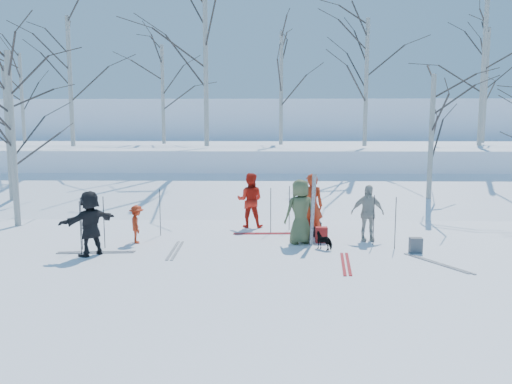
{
  "coord_description": "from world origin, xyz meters",
  "views": [
    {
      "loc": [
        0.3,
        -12.22,
        3.13
      ],
      "look_at": [
        0.0,
        1.5,
        1.3
      ],
      "focal_mm": 35.0,
      "sensor_mm": 36.0,
      "label": 1
    }
  ],
  "objects_px": {
    "skier_red_north": "(311,206)",
    "backpack_grey": "(416,245)",
    "skier_cream_east": "(367,213)",
    "skier_red_seated": "(137,224)",
    "backpack_red": "(321,235)",
    "dog": "(324,241)",
    "skier_redor_behind": "(250,200)",
    "backpack_dark": "(315,229)",
    "skier_olive_center": "(300,212)",
    "skier_grey_west": "(90,223)"
  },
  "relations": [
    {
      "from": "backpack_red",
      "to": "backpack_grey",
      "type": "relative_size",
      "value": 1.11
    },
    {
      "from": "skier_redor_behind",
      "to": "backpack_red",
      "type": "relative_size",
      "value": 4.01
    },
    {
      "from": "skier_red_seated",
      "to": "skier_cream_east",
      "type": "relative_size",
      "value": 0.67
    },
    {
      "from": "skier_red_north",
      "to": "backpack_grey",
      "type": "bearing_deg",
      "value": 148.31
    },
    {
      "from": "skier_red_north",
      "to": "skier_red_seated",
      "type": "distance_m",
      "value": 4.8
    },
    {
      "from": "skier_grey_west",
      "to": "backpack_red",
      "type": "relative_size",
      "value": 3.78
    },
    {
      "from": "skier_redor_behind",
      "to": "dog",
      "type": "distance_m",
      "value": 3.46
    },
    {
      "from": "skier_cream_east",
      "to": "backpack_grey",
      "type": "relative_size",
      "value": 4.06
    },
    {
      "from": "skier_olive_center",
      "to": "backpack_grey",
      "type": "bearing_deg",
      "value": 141.4
    },
    {
      "from": "dog",
      "to": "backpack_dark",
      "type": "height_order",
      "value": "dog"
    },
    {
      "from": "skier_red_seated",
      "to": "backpack_dark",
      "type": "bearing_deg",
      "value": -95.65
    },
    {
      "from": "skier_olive_center",
      "to": "skier_red_seated",
      "type": "distance_m",
      "value": 4.38
    },
    {
      "from": "skier_red_north",
      "to": "backpack_grey",
      "type": "distance_m",
      "value": 3.04
    },
    {
      "from": "skier_red_north",
      "to": "skier_grey_west",
      "type": "relative_size",
      "value": 1.14
    },
    {
      "from": "skier_red_north",
      "to": "backpack_grey",
      "type": "xyz_separation_m",
      "value": [
        2.45,
        -1.66,
        -0.71
      ]
    },
    {
      "from": "skier_olive_center",
      "to": "backpack_grey",
      "type": "distance_m",
      "value": 3.03
    },
    {
      "from": "backpack_red",
      "to": "dog",
      "type": "bearing_deg",
      "value": -90.09
    },
    {
      "from": "skier_cream_east",
      "to": "backpack_red",
      "type": "bearing_deg",
      "value": -172.45
    },
    {
      "from": "dog",
      "to": "skier_cream_east",
      "type": "bearing_deg",
      "value": 166.58
    },
    {
      "from": "skier_red_seated",
      "to": "backpack_red",
      "type": "height_order",
      "value": "skier_red_seated"
    },
    {
      "from": "skier_olive_center",
      "to": "skier_redor_behind",
      "type": "bearing_deg",
      "value": -76.88
    },
    {
      "from": "skier_olive_center",
      "to": "skier_cream_east",
      "type": "distance_m",
      "value": 1.89
    },
    {
      "from": "backpack_red",
      "to": "skier_cream_east",
      "type": "bearing_deg",
      "value": 10.48
    },
    {
      "from": "backpack_red",
      "to": "backpack_dark",
      "type": "relative_size",
      "value": 1.05
    },
    {
      "from": "backpack_grey",
      "to": "skier_red_north",
      "type": "bearing_deg",
      "value": 145.83
    },
    {
      "from": "dog",
      "to": "backpack_dark",
      "type": "xyz_separation_m",
      "value": [
        -0.09,
        1.51,
        -0.02
      ]
    },
    {
      "from": "skier_red_seated",
      "to": "skier_redor_behind",
      "type": "bearing_deg",
      "value": -70.06
    },
    {
      "from": "skier_olive_center",
      "to": "skier_grey_west",
      "type": "bearing_deg",
      "value": -5.7
    },
    {
      "from": "skier_red_seated",
      "to": "skier_cream_east",
      "type": "bearing_deg",
      "value": -102.86
    },
    {
      "from": "skier_red_north",
      "to": "skier_redor_behind",
      "type": "bearing_deg",
      "value": -36.42
    },
    {
      "from": "skier_olive_center",
      "to": "skier_grey_west",
      "type": "xyz_separation_m",
      "value": [
        -5.16,
        -1.33,
        -0.07
      ]
    },
    {
      "from": "skier_olive_center",
      "to": "skier_redor_behind",
      "type": "relative_size",
      "value": 1.02
    },
    {
      "from": "skier_red_north",
      "to": "skier_red_seated",
      "type": "xyz_separation_m",
      "value": [
        -4.72,
        -0.77,
        -0.39
      ]
    },
    {
      "from": "skier_olive_center",
      "to": "skier_red_seated",
      "type": "relative_size",
      "value": 1.68
    },
    {
      "from": "skier_redor_behind",
      "to": "skier_cream_east",
      "type": "relative_size",
      "value": 1.09
    },
    {
      "from": "backpack_grey",
      "to": "backpack_dark",
      "type": "height_order",
      "value": "backpack_dark"
    },
    {
      "from": "skier_red_north",
      "to": "backpack_dark",
      "type": "height_order",
      "value": "skier_red_north"
    },
    {
      "from": "skier_cream_east",
      "to": "backpack_dark",
      "type": "distance_m",
      "value": 1.57
    },
    {
      "from": "skier_olive_center",
      "to": "dog",
      "type": "bearing_deg",
      "value": 113.67
    },
    {
      "from": "skier_cream_east",
      "to": "backpack_dark",
      "type": "bearing_deg",
      "value": 155.78
    },
    {
      "from": "skier_redor_behind",
      "to": "backpack_dark",
      "type": "relative_size",
      "value": 4.22
    },
    {
      "from": "skier_olive_center",
      "to": "skier_red_seated",
      "type": "bearing_deg",
      "value": -19.55
    },
    {
      "from": "skier_redor_behind",
      "to": "skier_red_north",
      "type": "bearing_deg",
      "value": 147.28
    },
    {
      "from": "backpack_red",
      "to": "skier_red_seated",
      "type": "bearing_deg",
      "value": -177.94
    },
    {
      "from": "skier_grey_west",
      "to": "backpack_red",
      "type": "bearing_deg",
      "value": 144.21
    },
    {
      "from": "skier_redor_behind",
      "to": "skier_red_seated",
      "type": "xyz_separation_m",
      "value": [
        -2.96,
        -2.2,
        -0.33
      ]
    },
    {
      "from": "skier_cream_east",
      "to": "skier_grey_west",
      "type": "relative_size",
      "value": 0.97
    },
    {
      "from": "skier_red_north",
      "to": "skier_olive_center",
      "type": "bearing_deg",
      "value": 66.68
    },
    {
      "from": "skier_olive_center",
      "to": "dog",
      "type": "relative_size",
      "value": 3.29
    },
    {
      "from": "skier_olive_center",
      "to": "backpack_grey",
      "type": "relative_size",
      "value": 4.55
    }
  ]
}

